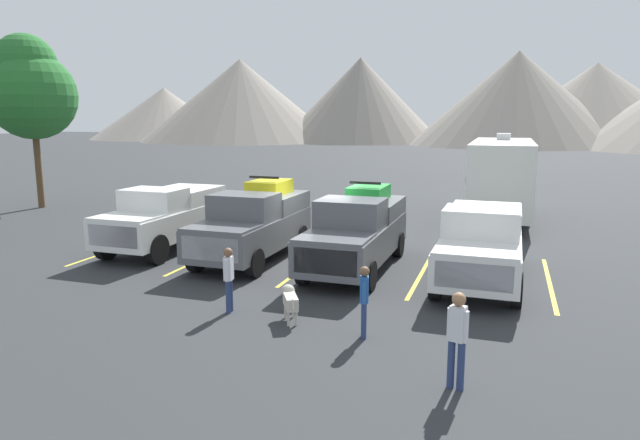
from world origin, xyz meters
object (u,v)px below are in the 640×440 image
pickup_truck_b (254,222)px  dog (290,298)px  camper_trailer_a (501,175)px  person_b (457,334)px  person_c (229,275)px  person_a (364,297)px  pickup_truck_c (357,230)px  pickup_truck_d (482,241)px  pickup_truck_a (165,216)px

pickup_truck_b → dog: pickup_truck_b is taller
camper_trailer_a → dog: (-4.29, -14.52, -1.49)m
person_b → person_c: 5.84m
person_c → camper_trailer_a: bearing=68.1°
person_a → dog: (-1.84, 0.50, -0.38)m
dog → pickup_truck_c: bearing=86.3°
camper_trailer_a → pickup_truck_b: bearing=-127.8°
pickup_truck_d → person_c: size_ratio=3.81×
pickup_truck_b → person_a: bearing=-47.8°
pickup_truck_c → person_b: bearing=-63.5°
person_a → person_b: bearing=-40.5°
pickup_truck_d → dog: (-3.94, -4.66, -0.60)m
person_b → dog: 4.47m
pickup_truck_c → person_b: size_ratio=3.43×
camper_trailer_a → dog: camper_trailer_a is taller
camper_trailer_a → person_b: camper_trailer_a is taller
person_b → dog: size_ratio=1.81×
pickup_truck_b → dog: bearing=-57.8°
pickup_truck_c → camper_trailer_a: 10.47m
pickup_truck_b → camper_trailer_a: camper_trailer_a is taller
camper_trailer_a → dog: bearing=-106.5°
pickup_truck_b → pickup_truck_d: (7.06, -0.30, -0.09)m
camper_trailer_a → pickup_truck_c: bearing=-112.4°
person_a → person_b: (2.01, -1.72, 0.10)m
pickup_truck_d → dog: pickup_truck_d is taller
pickup_truck_a → camper_trailer_a: 14.34m
person_a → pickup_truck_c: bearing=105.9°
pickup_truck_c → dog: 4.92m
pickup_truck_d → person_c: pickup_truck_d is taller
person_c → dog: 1.58m
dog → camper_trailer_a: bearing=73.5°
pickup_truck_b → dog: size_ratio=5.77×
pickup_truck_a → person_b: size_ratio=3.12×
person_a → dog: person_a is taller
pickup_truck_a → person_a: (8.43, -5.73, -0.28)m
pickup_truck_b → pickup_truck_c: (3.43, -0.10, -0.02)m
pickup_truck_c → pickup_truck_d: (3.63, -0.21, -0.07)m
pickup_truck_a → person_a: bearing=-34.2°
pickup_truck_b → person_b: (6.97, -7.18, -0.22)m
pickup_truck_d → person_b: size_ratio=3.49×
camper_trailer_a → person_a: (-2.45, -15.02, -1.11)m
person_c → pickup_truck_c: bearing=69.1°
pickup_truck_c → person_b: 7.92m
pickup_truck_c → person_c: size_ratio=3.74×
pickup_truck_a → person_a: pickup_truck_a is taller
camper_trailer_a → person_c: 15.64m
pickup_truck_b → person_c: size_ratio=3.47×
pickup_truck_d → camper_trailer_a: size_ratio=0.65×
pickup_truck_a → person_c: (5.06, -5.18, -0.26)m
pickup_truck_c → pickup_truck_b: bearing=178.4°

